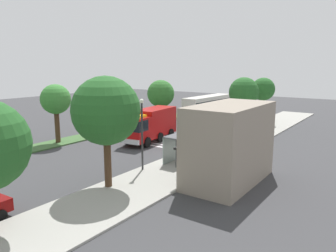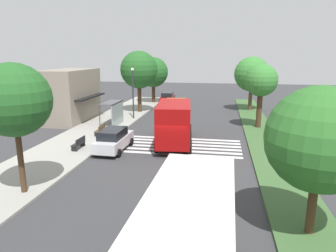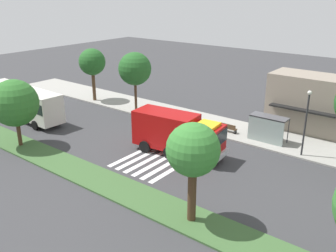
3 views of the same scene
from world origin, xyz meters
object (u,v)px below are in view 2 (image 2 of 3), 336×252
Objects in this scene: parked_car_west at (114,139)px; sidewalk_tree_far_east at (153,72)px; median_tree_far_west at (320,140)px; median_tree_west at (261,81)px; bench_near_shelter at (100,130)px; street_lamp at (133,89)px; bench_west_of_shelter at (79,143)px; fire_truck at (175,120)px; sidewalk_tree_west at (14,100)px; median_tree_center at (252,74)px; parked_car_mid at (168,97)px; bus_stop_shelter at (114,109)px; sidewalk_tree_east at (139,70)px.

parked_car_west is 24.72m from sidewalk_tree_far_east.
median_tree_west is at bearing 0.00° from median_tree_far_west.
street_lamp is at bearing -6.99° from bench_near_shelter.
fire_truck is at bearing -64.32° from bench_west_of_shelter.
median_tree_far_west is (-9.70, -12.11, 3.29)m from parked_car_west.
sidewalk_tree_west is at bearing -177.43° from bench_near_shelter.
bench_near_shelter is 0.23× the size of median_tree_center.
median_tree_center is (16.86, -7.70, 2.86)m from fire_truck.
median_tree_west is at bearing -135.69° from sidewalk_tree_far_east.
sidewalk_tree_west reaches higher than parked_car_mid.
sidewalk_tree_west is at bearing 166.07° from parked_car_west.
median_tree_center is at bearing -59.77° from street_lamp.
bus_stop_shelter is 8.84m from sidewalk_tree_east.
parked_car_west is (-3.03, 4.42, -1.12)m from fire_truck.
street_lamp reaches higher than fire_truck.
median_tree_west is (-14.66, -14.31, 0.11)m from sidewalk_tree_far_east.
median_tree_center is (3.82, -14.31, -0.62)m from sidewalk_tree_east.
bus_stop_shelter is (-16.56, 2.77, 1.00)m from parked_car_mid.
sidewalk_tree_west is 0.90× the size of sidewalk_tree_east.
sidewalk_tree_east reaches higher than fire_truck.
median_tree_far_west is (-1.47, -14.31, -0.98)m from sidewalk_tree_west.
median_tree_center reaches higher than parked_car_west.
sidewalk_tree_west is at bearing -175.97° from bench_west_of_shelter.
bench_near_shelter is at bearing 177.38° from sidewalk_tree_east.
median_tree_far_west reaches higher than parked_car_mid.
fire_truck reaches higher than parked_car_west.
fire_truck is 13.44m from sidewalk_tree_west.
street_lamp is at bearing -4.46° from bench_west_of_shelter.
sidewalk_tree_west reaches higher than bench_west_of_shelter.
bus_stop_shelter is at bearing 178.02° from sidewalk_tree_far_east.
parked_car_mid is 0.66× the size of median_tree_center.
median_tree_west is (5.63, -14.86, 4.28)m from bench_near_shelter.
median_tree_west is at bearing -69.25° from bench_near_shelter.
sidewalk_tree_far_east is (24.74, -0.55, 4.16)m from bench_west_of_shelter.
parked_car_west is at bearing 128.57° from median_tree_west.
sidewalk_tree_east is (16.07, 2.20, 4.60)m from parked_car_west.
parked_car_mid is at bearing 39.05° from median_tree_west.
sidewalk_tree_west reaches higher than sidewalk_tree_far_east.
bench_west_of_shelter is at bearing 58.01° from median_tree_far_west.
bus_stop_shelter reaches higher than parked_car_mid.
median_tree_center is at bearing -30.34° from parked_car_west.
fire_truck is at bearing 31.16° from median_tree_far_west.
parked_car_mid is 0.68× the size of sidewalk_tree_far_east.
parked_car_west is at bearing -81.33° from bench_west_of_shelter.
median_tree_center reaches higher than median_tree_far_west.
fire_truck is 1.24× the size of sidewalk_tree_far_east.
street_lamp is at bearing 169.93° from parked_car_mid.
sidewalk_tree_east is at bearing 20.78° from fire_truck.
street_lamp reaches higher than bench_west_of_shelter.
parked_car_mid reaches higher than bench_near_shelter.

